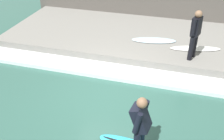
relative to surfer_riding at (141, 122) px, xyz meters
The scene contains 8 objects.
ground_plane 2.39m from the surfer_riding, 35.88° to the left, with size 28.00×28.00×0.00m, color #2D564C.
concrete_ledge 5.95m from the surfer_riding, 12.67° to the left, with size 4.40×10.73×0.42m, color slate.
back_wall 8.31m from the surfer_riding, ahead, with size 0.50×11.26×1.85m, color #544F49.
wave_foam_crest 3.47m from the surfer_riding, 22.57° to the left, with size 0.89×10.19×0.15m, color silver.
surfer_riding is the anchor object (origin of this frame).
surfer_waiting_near 4.39m from the surfer_riding, 13.80° to the right, with size 0.56×0.38×1.73m.
surfboard_waiting_near 5.12m from the surfer_riding, 13.46° to the right, with size 0.89×1.93×0.06m.
surfboard_spare 5.28m from the surfer_riding, ahead, with size 0.88×1.83×0.06m.
Camera 1 is at (-6.10, -1.86, 4.96)m, focal length 42.00 mm.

